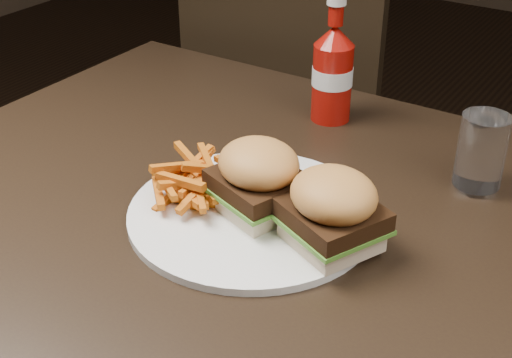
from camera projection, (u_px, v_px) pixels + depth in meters
The scene contains 8 objects.
dining_table at pixel (315, 239), 0.88m from camera, with size 1.20×0.80×0.04m, color black.
chair_far at pixel (310, 150), 1.71m from camera, with size 0.45×0.45×0.04m, color black.
plate at pixel (252, 214), 0.89m from camera, with size 0.31×0.31×0.01m, color white.
sandwich_half_a at pixel (259, 202), 0.88m from camera, with size 0.09×0.09×0.02m, color beige.
sandwich_half_b at pixel (331, 235), 0.82m from camera, with size 0.09×0.09×0.02m, color beige.
fries_pile at pixel (200, 180), 0.90m from camera, with size 0.12×0.12×0.05m, color #B37313, non-canonical shape.
ketchup_bottle at pixel (332, 83), 1.10m from camera, with size 0.06×0.06×0.12m, color #930E08.
tumbler at pixel (481, 151), 0.92m from camera, with size 0.06×0.06×0.10m, color white.
Camera 1 is at (0.33, -0.64, 1.24)m, focal length 50.00 mm.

